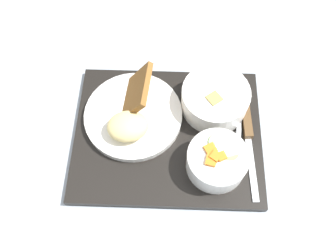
% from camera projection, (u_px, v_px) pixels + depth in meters
% --- Properties ---
extents(ground_plane, '(4.00, 4.00, 0.00)m').
position_uv_depth(ground_plane, '(168.00, 136.00, 0.73)').
color(ground_plane, '#99A3AD').
extents(serving_tray, '(0.40, 0.33, 0.02)m').
position_uv_depth(serving_tray, '(168.00, 134.00, 0.72)').
color(serving_tray, black).
rests_on(serving_tray, ground_plane).
extents(bowl_salad, '(0.11, 0.11, 0.06)m').
position_uv_depth(bowl_salad, '(217.00, 160.00, 0.65)').
color(bowl_salad, white).
rests_on(bowl_salad, serving_tray).
extents(bowl_soup, '(0.14, 0.14, 0.06)m').
position_uv_depth(bowl_soup, '(215.00, 98.00, 0.71)').
color(bowl_soup, white).
rests_on(bowl_soup, serving_tray).
extents(plate_main, '(0.20, 0.20, 0.09)m').
position_uv_depth(plate_main, '(132.00, 115.00, 0.71)').
color(plate_main, white).
rests_on(plate_main, serving_tray).
extents(knife, '(0.02, 0.20, 0.02)m').
position_uv_depth(knife, '(248.00, 131.00, 0.71)').
color(knife, silver).
rests_on(knife, serving_tray).
extents(spoon, '(0.05, 0.15, 0.01)m').
position_uv_depth(spoon, '(238.00, 134.00, 0.71)').
color(spoon, silver).
rests_on(spoon, serving_tray).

